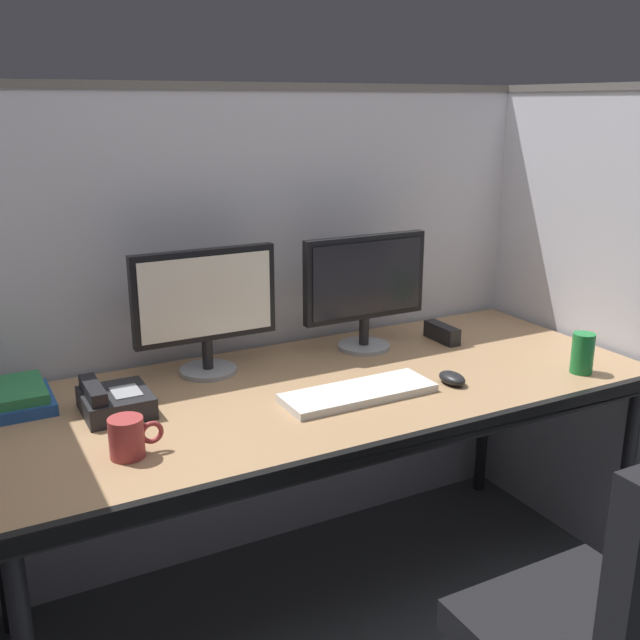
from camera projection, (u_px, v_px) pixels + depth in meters
name	position (u px, v px, depth m)	size (l,w,h in m)	color
cubicle_partition_rear	(265.00, 328.00, 2.46)	(2.21, 0.06, 1.57)	silver
cubicle_partition_right	(604.00, 329.00, 2.44)	(0.06, 1.41, 1.57)	silver
desk	(330.00, 402.00, 2.10)	(1.90, 0.80, 0.74)	#997551
monitor_left	(205.00, 303.00, 2.13)	(0.43, 0.17, 0.37)	gray
monitor_right	(365.00, 284.00, 2.34)	(0.43, 0.17, 0.37)	gray
keyboard_main	(358.00, 393.00, 2.01)	(0.43, 0.15, 0.02)	silver
computer_mouse	(452.00, 378.00, 2.10)	(0.06, 0.10, 0.04)	black
soda_can	(583.00, 353.00, 2.17)	(0.07, 0.07, 0.12)	#197233
red_stapler	(442.00, 333.00, 2.47)	(0.04, 0.15, 0.06)	black
coffee_mug	(128.00, 437.00, 1.66)	(0.13, 0.08, 0.09)	#993333
desk_phone	(114.00, 401.00, 1.90)	(0.17, 0.19, 0.09)	black
book_stack	(19.00, 397.00, 1.93)	(0.17, 0.22, 0.06)	#1E478C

